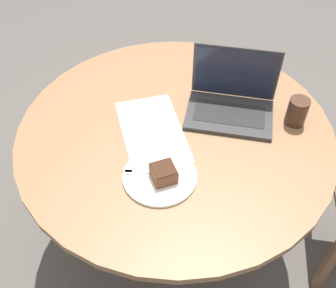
{
  "coord_description": "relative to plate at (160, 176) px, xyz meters",
  "views": [
    {
      "loc": [
        -1.09,
        -0.19,
        1.86
      ],
      "look_at": [
        -0.13,
        0.0,
        0.81
      ],
      "focal_mm": 42.0,
      "sensor_mm": 36.0,
      "label": 1
    }
  ],
  "objects": [
    {
      "name": "coffee_glass",
      "position": [
        0.38,
        -0.47,
        0.05
      ],
      "size": [
        0.08,
        0.08,
        0.11
      ],
      "color": "#3D2619",
      "rests_on": "dining_table"
    },
    {
      "name": "cake_slice",
      "position": [
        -0.01,
        -0.02,
        0.03
      ],
      "size": [
        0.11,
        0.11,
        0.06
      ],
      "rotation": [
        0.0,
        0.0,
        5.27
      ],
      "color": "brown",
      "rests_on": "plate"
    },
    {
      "name": "dining_table",
      "position": [
        0.25,
        -0.01,
        -0.13
      ],
      "size": [
        1.25,
        1.25,
        0.77
      ],
      "color": "brown",
      "rests_on": "ground_plane"
    },
    {
      "name": "paper_document",
      "position": [
        0.22,
        0.08,
        -0.0
      ],
      "size": [
        0.45,
        0.38,
        0.0
      ],
      "rotation": [
        0.0,
        0.0,
        0.45
      ],
      "color": "white",
      "rests_on": "dining_table"
    },
    {
      "name": "fork",
      "position": [
        0.0,
        0.06,
        0.01
      ],
      "size": [
        0.05,
        0.17,
        0.0
      ],
      "rotation": [
        0.0,
        0.0,
        8.03
      ],
      "color": "silver",
      "rests_on": "plate"
    },
    {
      "name": "plate",
      "position": [
        0.0,
        0.0,
        0.0
      ],
      "size": [
        0.26,
        0.26,
        0.01
      ],
      "color": "silver",
      "rests_on": "dining_table"
    },
    {
      "name": "laptop",
      "position": [
        0.4,
        -0.21,
        0.04
      ],
      "size": [
        0.24,
        0.34,
        0.25
      ],
      "rotation": [
        0.0,
        0.0,
        7.85
      ],
      "color": "#2D2D2D",
      "rests_on": "dining_table"
    },
    {
      "name": "ground_plane",
      "position": [
        0.25,
        -0.01,
        -0.78
      ],
      "size": [
        12.0,
        12.0,
        0.0
      ],
      "primitive_type": "plane",
      "color": "#4C4742"
    }
  ]
}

